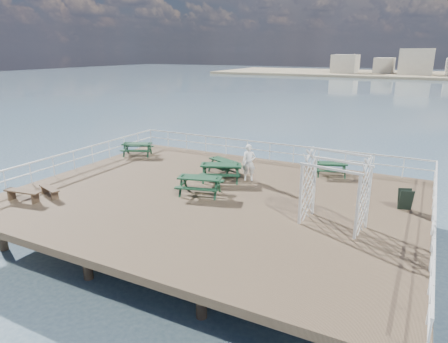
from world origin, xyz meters
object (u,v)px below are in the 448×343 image
picnic_table_b (223,163)px  trellis_arbor (334,193)px  picnic_table_d (200,182)px  person (249,163)px  picnic_table_c (331,166)px  flat_bench_near (49,190)px  picnic_table_e (221,169)px  flat_bench_far (23,193)px  picnic_table_a (137,147)px

picnic_table_b → trellis_arbor: size_ratio=0.70×
picnic_table_d → person: size_ratio=1.24×
picnic_table_d → person: bearing=53.7°
picnic_table_b → picnic_table_c: size_ratio=1.04×
picnic_table_c → flat_bench_near: bearing=-158.8°
picnic_table_e → flat_bench_far: picnic_table_e is taller
picnic_table_a → picnic_table_e: 7.34m
flat_bench_far → picnic_table_c: bearing=33.2°
picnic_table_b → picnic_table_e: picnic_table_e is taller
picnic_table_a → person: 8.37m
picnic_table_e → person: (1.21, 0.73, 0.30)m
picnic_table_b → picnic_table_e: 1.40m
flat_bench_far → picnic_table_a: bearing=85.9°
picnic_table_a → flat_bench_near: 7.77m
picnic_table_d → picnic_table_e: bearing=76.9°
picnic_table_c → trellis_arbor: bearing=-95.8°
person → trellis_arbor: bearing=-57.7°
person → flat_bench_near: bearing=-160.4°
picnic_table_d → trellis_arbor: size_ratio=0.79×
picnic_table_b → picnic_table_c: 5.70m
picnic_table_c → flat_bench_far: picnic_table_c is taller
picnic_table_a → flat_bench_far: bearing=-109.5°
picnic_table_a → trellis_arbor: bearing=-44.5°
picnic_table_c → flat_bench_far: size_ratio=1.10×
picnic_table_c → flat_bench_near: 13.89m
picnic_table_b → picnic_table_d: picnic_table_d is taller
picnic_table_d → picnic_table_e: picnic_table_e is taller
picnic_table_d → person: person is taller
picnic_table_b → flat_bench_near: picnic_table_b is taller
trellis_arbor → picnic_table_b: bearing=158.0°
picnic_table_c → flat_bench_near: picnic_table_c is taller
picnic_table_d → flat_bench_near: (-5.91, -3.37, -0.30)m
picnic_table_c → flat_bench_far: (-11.08, -9.98, -0.13)m
picnic_table_d → trellis_arbor: trellis_arbor is taller
picnic_table_b → picnic_table_c: picnic_table_b is taller
picnic_table_e → person: person is taller
picnic_table_e → flat_bench_near: bearing=-159.0°
picnic_table_b → trellis_arbor: 7.99m
flat_bench_far → person: 10.50m
picnic_table_d → picnic_table_e: size_ratio=0.92×
trellis_arbor → flat_bench_far: bearing=-154.3°
flat_bench_far → person: size_ratio=0.96×
picnic_table_a → picnic_table_d: bearing=-55.3°
flat_bench_far → person: (7.55, 7.27, 0.55)m
picnic_table_e → trellis_arbor: size_ratio=0.86×
picnic_table_a → picnic_table_e: (7.04, -2.09, 0.07)m
picnic_table_b → flat_bench_near: bearing=-105.8°
picnic_table_c → flat_bench_far: 14.91m
flat_bench_far → flat_bench_near: bearing=52.7°
picnic_table_b → person: size_ratio=1.10×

